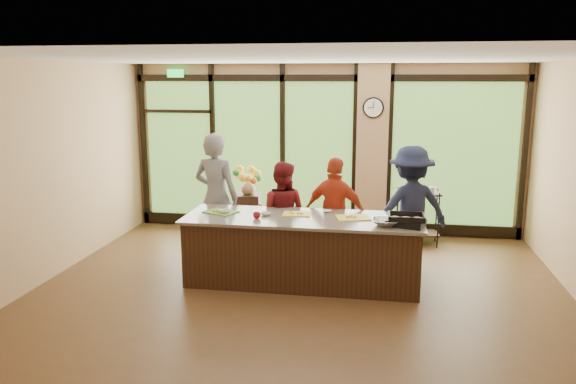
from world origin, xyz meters
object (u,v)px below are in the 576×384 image
(cook_left, at_px, (216,197))
(cook_right, at_px, (410,208))
(island_base, at_px, (303,251))
(roasting_pan, at_px, (406,223))
(bar_cart, at_px, (417,210))
(flower_stand, at_px, (248,217))

(cook_left, relative_size, cook_right, 1.08)
(island_base, xyz_separation_m, roasting_pan, (1.35, -0.22, 0.52))
(cook_right, bearing_deg, island_base, 7.22)
(island_base, distance_m, cook_left, 1.74)
(cook_right, bearing_deg, bar_cart, -120.46)
(flower_stand, bearing_deg, island_base, -64.65)
(cook_right, relative_size, bar_cart, 1.84)
(bar_cart, bearing_deg, cook_right, -103.93)
(roasting_pan, distance_m, flower_stand, 3.37)
(cook_left, height_order, cook_right, cook_left)
(island_base, height_order, flower_stand, island_base)
(cook_left, distance_m, flower_stand, 1.25)
(cook_left, bearing_deg, roasting_pan, 172.94)
(cook_left, xyz_separation_m, cook_right, (2.90, 0.01, -0.07))
(cook_right, relative_size, roasting_pan, 4.03)
(island_base, bearing_deg, cook_left, 150.95)
(island_base, relative_size, flower_stand, 3.87)
(bar_cart, bearing_deg, flower_stand, 178.66)
(island_base, xyz_separation_m, cook_right, (1.45, 0.81, 0.47))
(cook_right, height_order, bar_cart, cook_right)
(roasting_pan, bearing_deg, bar_cart, 99.85)
(roasting_pan, distance_m, bar_cart, 2.37)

